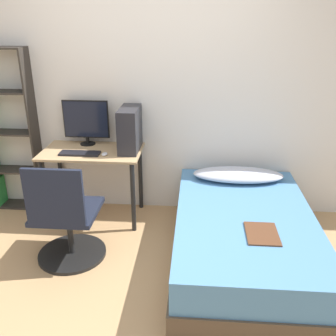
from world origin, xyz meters
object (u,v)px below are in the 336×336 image
pc_tower (130,129)px  monitor (86,121)px  bed (243,238)px  keyboard (80,153)px  office_chair (66,224)px

pc_tower → monitor: bearing=164.1°
bed → pc_tower: bearing=146.5°
keyboard → monitor: bearing=91.3°
monitor → pc_tower: size_ratio=1.10×
office_chair → bed: (1.50, 0.10, -0.12)m
office_chair → keyboard: size_ratio=2.41×
office_chair → bed: 1.51m
monitor → keyboard: monitor is taller
monitor → office_chair: bearing=-87.0°
bed → pc_tower: (-1.08, 0.71, 0.73)m
bed → monitor: bearing=151.3°
bed → monitor: (-1.55, 0.85, 0.76)m
pc_tower → bed: bearing=-33.5°
keyboard → pc_tower: 0.54m
pc_tower → office_chair: bearing=-117.3°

